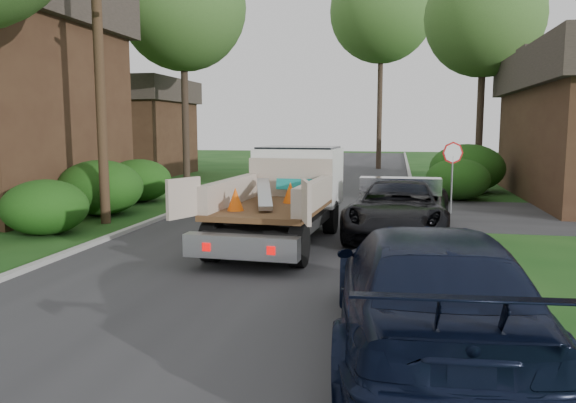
{
  "coord_description": "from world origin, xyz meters",
  "views": [
    {
      "loc": [
        3.38,
        -10.79,
        2.96
      ],
      "look_at": [
        0.82,
        2.23,
        1.2
      ],
      "focal_mm": 35.0,
      "sensor_mm": 36.0,
      "label": 1
    }
  ],
  "objects_px": {
    "stop_sign": "(452,162)",
    "utility_pole": "(99,53)",
    "tree_right_far": "(484,18)",
    "tree_center_far": "(382,11)",
    "navy_suv": "(428,290)",
    "flatbed_truck": "(289,189)",
    "black_pickup": "(400,209)",
    "tree_left_far": "(183,7)",
    "house_left_far": "(125,126)"
  },
  "relations": [
    {
      "from": "stop_sign",
      "to": "utility_pole",
      "type": "bearing_deg",
      "value": -159.38
    },
    {
      "from": "stop_sign",
      "to": "tree_right_far",
      "type": "relative_size",
      "value": 0.22
    },
    {
      "from": "tree_center_far",
      "to": "navy_suv",
      "type": "distance_m",
      "value": 35.04
    },
    {
      "from": "stop_sign",
      "to": "flatbed_truck",
      "type": "bearing_deg",
      "value": -132.11
    },
    {
      "from": "tree_right_far",
      "to": "black_pickup",
      "type": "distance_m",
      "value": 17.77
    },
    {
      "from": "tree_left_far",
      "to": "flatbed_truck",
      "type": "bearing_deg",
      "value": -58.62
    },
    {
      "from": "utility_pole",
      "to": "tree_right_far",
      "type": "bearing_deg",
      "value": 49.16
    },
    {
      "from": "utility_pole",
      "to": "flatbed_truck",
      "type": "bearing_deg",
      "value": -10.81
    },
    {
      "from": "flatbed_truck",
      "to": "navy_suv",
      "type": "xyz_separation_m",
      "value": [
        3.27,
        -7.33,
        -0.46
      ]
    },
    {
      "from": "tree_left_far",
      "to": "tree_right_far",
      "type": "distance_m",
      "value": 15.31
    },
    {
      "from": "stop_sign",
      "to": "tree_left_far",
      "type": "distance_m",
      "value": 16.65
    },
    {
      "from": "utility_pole",
      "to": "tree_left_far",
      "type": "height_order",
      "value": "tree_left_far"
    },
    {
      "from": "tree_left_far",
      "to": "flatbed_truck",
      "type": "height_order",
      "value": "tree_left_far"
    },
    {
      "from": "navy_suv",
      "to": "house_left_far",
      "type": "bearing_deg",
      "value": -60.23
    },
    {
      "from": "stop_sign",
      "to": "tree_center_far",
      "type": "xyz_separation_m",
      "value": [
        -3.2,
        21.0,
        9.2
      ]
    },
    {
      "from": "tree_right_far",
      "to": "flatbed_truck",
      "type": "distance_m",
      "value": 19.01
    },
    {
      "from": "tree_left_far",
      "to": "tree_center_far",
      "type": "bearing_deg",
      "value": 53.84
    },
    {
      "from": "utility_pole",
      "to": "black_pickup",
      "type": "relative_size",
      "value": 1.79
    },
    {
      "from": "tree_right_far",
      "to": "flatbed_truck",
      "type": "height_order",
      "value": "tree_right_far"
    },
    {
      "from": "utility_pole",
      "to": "navy_suv",
      "type": "xyz_separation_m",
      "value": [
        9.28,
        -8.48,
        -4.32
      ]
    },
    {
      "from": "stop_sign",
      "to": "black_pickup",
      "type": "relative_size",
      "value": 0.44
    },
    {
      "from": "tree_left_far",
      "to": "black_pickup",
      "type": "height_order",
      "value": "tree_left_far"
    },
    {
      "from": "stop_sign",
      "to": "flatbed_truck",
      "type": "xyz_separation_m",
      "value": [
        -4.67,
        -5.17,
        -0.46
      ]
    },
    {
      "from": "stop_sign",
      "to": "tree_right_far",
      "type": "height_order",
      "value": "tree_right_far"
    },
    {
      "from": "stop_sign",
      "to": "flatbed_truck",
      "type": "relative_size",
      "value": 0.38
    },
    {
      "from": "tree_left_far",
      "to": "tree_center_far",
      "type": "distance_m",
      "value": 16.22
    },
    {
      "from": "tree_center_far",
      "to": "black_pickup",
      "type": "xyz_separation_m",
      "value": [
        1.46,
        -25.5,
        -10.2
      ]
    },
    {
      "from": "tree_center_far",
      "to": "navy_suv",
      "type": "xyz_separation_m",
      "value": [
        1.8,
        -33.5,
        -10.13
      ]
    },
    {
      "from": "utility_pole",
      "to": "navy_suv",
      "type": "bearing_deg",
      "value": -42.42
    },
    {
      "from": "tree_right_far",
      "to": "black_pickup",
      "type": "relative_size",
      "value": 2.06
    },
    {
      "from": "tree_center_far",
      "to": "black_pickup",
      "type": "relative_size",
      "value": 2.61
    },
    {
      "from": "flatbed_truck",
      "to": "black_pickup",
      "type": "height_order",
      "value": "flatbed_truck"
    },
    {
      "from": "navy_suv",
      "to": "flatbed_truck",
      "type": "bearing_deg",
      "value": -70.34
    },
    {
      "from": "flatbed_truck",
      "to": "utility_pole",
      "type": "bearing_deg",
      "value": 172.17
    },
    {
      "from": "house_left_far",
      "to": "tree_left_far",
      "type": "distance_m",
      "value": 9.81
    },
    {
      "from": "tree_left_far",
      "to": "navy_suv",
      "type": "bearing_deg",
      "value": -61.13
    },
    {
      "from": "tree_left_far",
      "to": "tree_right_far",
      "type": "relative_size",
      "value": 1.06
    },
    {
      "from": "stop_sign",
      "to": "tree_center_far",
      "type": "relative_size",
      "value": 0.17
    },
    {
      "from": "navy_suv",
      "to": "black_pickup",
      "type": "bearing_deg",
      "value": -91.92
    },
    {
      "from": "house_left_far",
      "to": "flatbed_truck",
      "type": "bearing_deg",
      "value": -52.32
    },
    {
      "from": "black_pickup",
      "to": "navy_suv",
      "type": "height_order",
      "value": "navy_suv"
    },
    {
      "from": "navy_suv",
      "to": "tree_center_far",
      "type": "bearing_deg",
      "value": -91.31
    },
    {
      "from": "stop_sign",
      "to": "tree_left_far",
      "type": "height_order",
      "value": "tree_left_far"
    },
    {
      "from": "house_left_far",
      "to": "tree_left_far",
      "type": "bearing_deg",
      "value": -39.81
    },
    {
      "from": "house_left_far",
      "to": "tree_right_far",
      "type": "distance_m",
      "value": 21.78
    },
    {
      "from": "utility_pole",
      "to": "flatbed_truck",
      "type": "height_order",
      "value": "utility_pole"
    },
    {
      "from": "tree_center_far",
      "to": "flatbed_truck",
      "type": "distance_m",
      "value": 27.93
    },
    {
      "from": "tree_center_far",
      "to": "house_left_far",
      "type": "bearing_deg",
      "value": -152.7
    },
    {
      "from": "tree_right_far",
      "to": "tree_center_far",
      "type": "relative_size",
      "value": 0.79
    },
    {
      "from": "utility_pole",
      "to": "flatbed_truck",
      "type": "relative_size",
      "value": 1.54
    }
  ]
}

